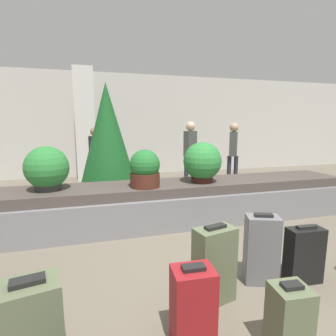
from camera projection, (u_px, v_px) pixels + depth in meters
ground_plane at (210, 277)px, 2.81m from camera, size 18.00×18.00×0.00m
back_wall at (131, 125)px, 8.45m from camera, size 18.00×0.06×3.20m
carousel at (168, 203)px, 4.36m from camera, size 6.58×1.00×0.67m
pillar at (86, 125)px, 7.54m from camera, size 0.54×0.54×3.20m
suitcase_0 at (193, 306)px, 1.93m from camera, size 0.32×0.26×0.62m
suitcase_1 at (214, 265)px, 2.39m from camera, size 0.41×0.29×0.73m
suitcase_2 at (289, 321)px, 1.83m from camera, size 0.27×0.25×0.55m
suitcase_6 at (304, 255)px, 2.69m from camera, size 0.38×0.20×0.61m
suitcase_7 at (261, 249)px, 2.68m from camera, size 0.38×0.31×0.74m
potted_plant_0 at (47, 169)px, 3.80m from camera, size 0.62×0.62×0.64m
potted_plant_1 at (145, 169)px, 4.00m from camera, size 0.46×0.46×0.58m
potted_plant_2 at (202, 162)px, 4.33m from camera, size 0.63×0.63×0.67m
traveler_0 at (233, 149)px, 6.88m from camera, size 0.33×0.37×1.66m
traveler_1 at (190, 149)px, 6.66m from camera, size 0.37×0.31×1.69m
traveler_2 at (96, 154)px, 6.35m from camera, size 0.32×0.37×1.56m
decorated_tree at (107, 141)px, 5.21m from camera, size 1.24×1.24×2.43m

